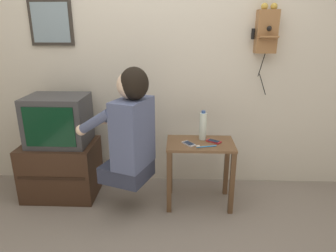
# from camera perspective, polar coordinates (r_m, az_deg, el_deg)

# --- Properties ---
(ground_plane) EXTENTS (14.00, 14.00, 0.00)m
(ground_plane) POSITION_cam_1_polar(r_m,az_deg,el_deg) (2.36, -3.90, -22.05)
(ground_plane) COLOR slate
(wall_back) EXTENTS (6.80, 0.05, 2.55)m
(wall_back) POSITION_cam_1_polar(r_m,az_deg,el_deg) (2.87, -2.20, 13.36)
(wall_back) COLOR beige
(wall_back) RESTS_ON ground_plane
(side_table) EXTENTS (0.58, 0.36, 0.58)m
(side_table) POSITION_cam_1_polar(r_m,az_deg,el_deg) (2.63, 6.09, -5.97)
(side_table) COLOR brown
(side_table) RESTS_ON ground_plane
(person) EXTENTS (0.62, 0.53, 0.94)m
(person) POSITION_cam_1_polar(r_m,az_deg,el_deg) (2.40, -7.27, -0.40)
(person) COLOR #2D3347
(person) RESTS_ON ground_plane
(tv_stand) EXTENTS (0.66, 0.48, 0.51)m
(tv_stand) POSITION_cam_1_polar(r_m,az_deg,el_deg) (3.01, -19.57, -7.68)
(tv_stand) COLOR #382316
(tv_stand) RESTS_ON ground_plane
(television) EXTENTS (0.52, 0.41, 0.44)m
(television) POSITION_cam_1_polar(r_m,az_deg,el_deg) (2.85, -20.16, 1.05)
(television) COLOR #38383A
(television) RESTS_ON tv_stand
(wall_phone_antique) EXTENTS (0.22, 0.19, 0.79)m
(wall_phone_antique) POSITION_cam_1_polar(r_m,az_deg,el_deg) (2.86, 18.25, 16.87)
(wall_phone_antique) COLOR olive
(framed_picture) EXTENTS (0.39, 0.03, 0.40)m
(framed_picture) POSITION_cam_1_polar(r_m,az_deg,el_deg) (3.04, -21.40, 17.86)
(framed_picture) COLOR #2D2823
(cell_phone_held) EXTENTS (0.12, 0.14, 0.01)m
(cell_phone_held) POSITION_cam_1_polar(r_m,az_deg,el_deg) (2.53, 3.99, -3.38)
(cell_phone_held) COLOR silver
(cell_phone_held) RESTS_ON side_table
(cell_phone_spare) EXTENTS (0.14, 0.12, 0.01)m
(cell_phone_spare) POSITION_cam_1_polar(r_m,az_deg,el_deg) (2.60, 8.71, -2.90)
(cell_phone_spare) COLOR maroon
(cell_phone_spare) RESTS_ON side_table
(water_bottle) EXTENTS (0.06, 0.06, 0.26)m
(water_bottle) POSITION_cam_1_polar(r_m,az_deg,el_deg) (2.61, 6.67, 0.01)
(water_bottle) COLOR silver
(water_bottle) RESTS_ON side_table
(toothbrush) EXTENTS (0.17, 0.05, 0.02)m
(toothbrush) POSITION_cam_1_polar(r_m,az_deg,el_deg) (2.48, 7.06, -3.89)
(toothbrush) COLOR #338CD8
(toothbrush) RESTS_ON side_table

